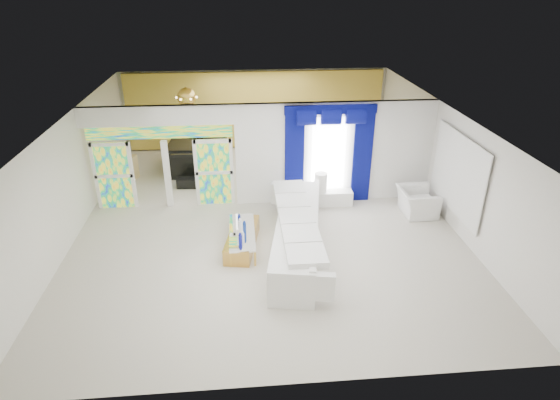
{
  "coord_description": "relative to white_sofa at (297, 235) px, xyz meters",
  "views": [
    {
      "loc": [
        -0.62,
        -11.6,
        6.19
      ],
      "look_at": [
        0.3,
        -1.2,
        1.1
      ],
      "focal_mm": 29.78,
      "sensor_mm": 36.0,
      "label": 1
    }
  ],
  "objects": [
    {
      "name": "floor",
      "position": [
        -0.67,
        1.83,
        -0.44
      ],
      "size": [
        12.0,
        12.0,
        0.0
      ],
      "primitive_type": "plane",
      "color": "#B7AF9E",
      "rests_on": "ground"
    },
    {
      "name": "window_pane",
      "position": [
        1.23,
        2.73,
        1.01
      ],
      "size": [
        1.0,
        0.02,
        2.3
      ],
      "primitive_type": "cube",
      "color": "white",
      "rests_on": "dividing_wall"
    },
    {
      "name": "gold_curtains",
      "position": [
        -0.67,
        7.73,
        1.06
      ],
      "size": [
        9.7,
        0.12,
        2.9
      ],
      "primitive_type": "cube",
      "color": "gold",
      "rests_on": "ground"
    },
    {
      "name": "stained_transom",
      "position": [
        -3.52,
        2.83,
        1.81
      ],
      "size": [
        4.0,
        0.05,
        0.35
      ],
      "primitive_type": "cube",
      "color": "#994C3F",
      "rests_on": "dividing_header"
    },
    {
      "name": "blue_drape_right",
      "position": [
        2.23,
        2.7,
        0.96
      ],
      "size": [
        0.55,
        0.1,
        2.8
      ],
      "primitive_type": "cube",
      "color": "#030941",
      "rests_on": "ground"
    },
    {
      "name": "grand_piano",
      "position": [
        -2.93,
        5.68,
        0.09
      ],
      "size": [
        1.73,
        2.18,
        1.04
      ],
      "primitive_type": "cube",
      "rotation": [
        0.0,
        0.0,
        -0.08
      ],
      "color": "black",
      "rests_on": "ground"
    },
    {
      "name": "armchair",
      "position": [
        3.64,
        1.68,
        -0.07
      ],
      "size": [
        0.99,
        1.13,
        0.73
      ],
      "primitive_type": "imported",
      "rotation": [
        0.0,
        0.0,
        1.57
      ],
      "color": "white",
      "rests_on": "ground"
    },
    {
      "name": "blue_pelmet",
      "position": [
        1.23,
        2.7,
        2.38
      ],
      "size": [
        2.6,
        0.12,
        0.25
      ],
      "primitive_type": "cube",
      "color": "#030941",
      "rests_on": "dividing_wall"
    },
    {
      "name": "decanters",
      "position": [
        -1.36,
        0.26,
        0.08
      ],
      "size": [
        0.21,
        1.08,
        0.28
      ],
      "color": "navy",
      "rests_on": "coffee_table"
    },
    {
      "name": "white_sofa",
      "position": [
        0.0,
        0.0,
        0.0
      ],
      "size": [
        1.77,
        4.68,
        0.87
      ],
      "primitive_type": "cube",
      "rotation": [
        0.0,
        0.0,
        -0.18
      ],
      "color": "white",
      "rests_on": "ground"
    },
    {
      "name": "dividing_wall",
      "position": [
        1.48,
        2.83,
        1.06
      ],
      "size": [
        5.7,
        0.18,
        3.0
      ],
      "primitive_type": "cube",
      "color": "white",
      "rests_on": "ground"
    },
    {
      "name": "table_lamp",
      "position": [
        0.99,
        2.45,
        0.28
      ],
      "size": [
        0.36,
        0.36,
        0.58
      ],
      "primitive_type": "cylinder",
      "color": "white",
      "rests_on": "console_table"
    },
    {
      "name": "chandelier",
      "position": [
        -2.97,
        5.23,
        2.21
      ],
      "size": [
        0.6,
        0.6,
        0.6
      ],
      "primitive_type": "sphere",
      "color": "gold",
      "rests_on": "ceiling"
    },
    {
      "name": "stained_panel_left",
      "position": [
        -4.95,
        2.83,
        0.56
      ],
      "size": [
        0.95,
        0.04,
        2.0
      ],
      "primitive_type": "cube",
      "color": "#994C3F",
      "rests_on": "ground"
    },
    {
      "name": "console_table",
      "position": [
        1.29,
        2.45,
        -0.22
      ],
      "size": [
        1.3,
        0.45,
        0.43
      ],
      "primitive_type": "cube",
      "rotation": [
        0.0,
        0.0,
        -0.03
      ],
      "color": "white",
      "rests_on": "ground"
    },
    {
      "name": "wall_mirror",
      "position": [
        4.27,
        0.83,
        1.11
      ],
      "size": [
        0.04,
        2.7,
        1.9
      ],
      "primitive_type": "cube",
      "color": "white",
      "rests_on": "ground"
    },
    {
      "name": "piano_bench",
      "position": [
        -2.93,
        4.08,
        -0.29
      ],
      "size": [
        0.92,
        0.42,
        0.3
      ],
      "primitive_type": "cube",
      "rotation": [
        0.0,
        0.0,
        -0.08
      ],
      "color": "black",
      "rests_on": "ground"
    },
    {
      "name": "dividing_header",
      "position": [
        -3.52,
        2.83,
        2.29
      ],
      "size": [
        4.3,
        0.18,
        0.55
      ],
      "primitive_type": "cube",
      "color": "white",
      "rests_on": "dividing_wall"
    },
    {
      "name": "stained_panel_right",
      "position": [
        -2.1,
        2.83,
        0.56
      ],
      "size": [
        0.95,
        0.04,
        2.0
      ],
      "primitive_type": "cube",
      "color": "#994C3F",
      "rests_on": "ground"
    },
    {
      "name": "tv_console",
      "position": [
        -5.08,
        4.96,
        -0.04
      ],
      "size": [
        0.65,
        0.62,
        0.79
      ],
      "primitive_type": "cube",
      "rotation": [
        0.0,
        0.0,
        -0.26
      ],
      "color": "tan",
      "rests_on": "ground"
    },
    {
      "name": "blue_drape_left",
      "position": [
        0.23,
        2.7,
        0.96
      ],
      "size": [
        0.55,
        0.1,
        2.8
      ],
      "primitive_type": "cube",
      "color": "#030941",
      "rests_on": "ground"
    },
    {
      "name": "coffee_table",
      "position": [
        -1.35,
        0.3,
        -0.23
      ],
      "size": [
        0.95,
        1.96,
        0.42
      ],
      "primitive_type": "cube",
      "rotation": [
        0.0,
        0.0,
        -0.18
      ],
      "color": "#BE8C3B",
      "rests_on": "ground"
    }
  ]
}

